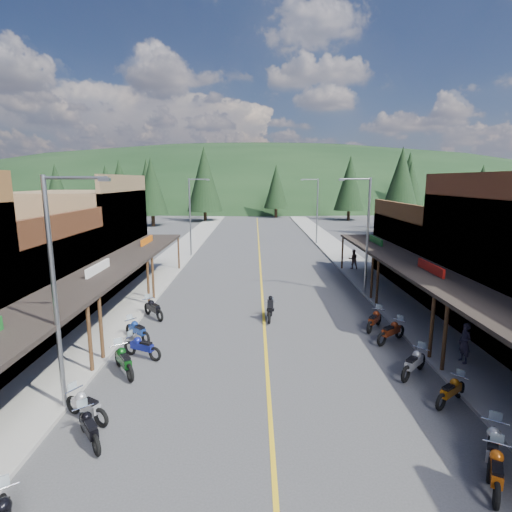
{
  "coord_description": "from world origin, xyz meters",
  "views": [
    {
      "loc": [
        -0.52,
        -18.64,
        7.83
      ],
      "look_at": [
        -0.43,
        6.68,
        3.0
      ],
      "focal_mm": 28.0,
      "sensor_mm": 36.0,
      "label": 1
    }
  ],
  "objects_px": {
    "bike_west_7": "(142,346)",
    "pedestrian_east_b": "(353,259)",
    "pine_3": "(276,187)",
    "rider_on_bike": "(270,310)",
    "bike_east_3": "(496,469)",
    "bike_east_6": "(414,362)",
    "pine_5": "(409,179)",
    "pine_9": "(410,189)",
    "bike_east_8": "(374,319)",
    "shop_west_3": "(80,238)",
    "pine_2": "(204,179)",
    "streetlight_1": "(191,214)",
    "bike_west_5": "(86,404)",
    "bike_west_4": "(89,427)",
    "bike_west_6": "(124,359)",
    "pine_7": "(120,183)",
    "bike_east_5": "(451,390)",
    "bike_east_7": "(391,331)",
    "pedestrian_east_a": "(465,343)",
    "pine_11": "(401,185)",
    "pine_8": "(107,193)",
    "pine_6": "(482,187)",
    "streetlight_0": "(58,285)",
    "bike_west_8": "(137,329)",
    "bike_east_4": "(493,445)",
    "streetlight_3": "(316,208)",
    "pine_10": "(152,186)",
    "shop_west_2": "(3,283)",
    "streetlight_2": "(366,231)",
    "shop_east_3": "(441,251)",
    "pine_1": "(147,183)",
    "pine_4": "(350,183)",
    "pine_0": "(56,187)",
    "bike_west_9": "(153,308)"
  },
  "relations": [
    {
      "from": "bike_west_7",
      "to": "pedestrian_east_b",
      "type": "bearing_deg",
      "value": -11.56
    },
    {
      "from": "pine_3",
      "to": "rider_on_bike",
      "type": "bearing_deg",
      "value": -93.3
    },
    {
      "from": "bike_east_3",
      "to": "bike_east_6",
      "type": "bearing_deg",
      "value": 116.0
    },
    {
      "from": "pine_3",
      "to": "pine_5",
      "type": "bearing_deg",
      "value": 11.31
    },
    {
      "from": "pine_9",
      "to": "bike_east_8",
      "type": "bearing_deg",
      "value": -112.65
    },
    {
      "from": "shop_west_3",
      "to": "pine_2",
      "type": "distance_m",
      "value": 47.07
    },
    {
      "from": "streetlight_1",
      "to": "bike_west_5",
      "type": "xyz_separation_m",
      "value": [
        0.88,
        -28.66,
        -3.89
      ]
    },
    {
      "from": "shop_west_3",
      "to": "bike_west_4",
      "type": "xyz_separation_m",
      "value": [
        8.28,
        -19.12,
        -2.97
      ]
    },
    {
      "from": "bike_west_6",
      "to": "bike_east_6",
      "type": "bearing_deg",
      "value": -35.04
    },
    {
      "from": "pine_7",
      "to": "bike_east_5",
      "type": "relative_size",
      "value": 6.61
    },
    {
      "from": "pine_2",
      "to": "pine_7",
      "type": "relative_size",
      "value": 1.12
    },
    {
      "from": "bike_east_7",
      "to": "bike_east_8",
      "type": "distance_m",
      "value": 1.74
    },
    {
      "from": "bike_west_5",
      "to": "pedestrian_east_a",
      "type": "distance_m",
      "value": 15.03
    },
    {
      "from": "streetlight_1",
      "to": "pine_11",
      "type": "bearing_deg",
      "value": 30.7
    },
    {
      "from": "bike_east_5",
      "to": "pine_11",
      "type": "bearing_deg",
      "value": 125.02
    },
    {
      "from": "pine_8",
      "to": "bike_west_5",
      "type": "height_order",
      "value": "pine_8"
    },
    {
      "from": "pine_6",
      "to": "pine_11",
      "type": "xyz_separation_m",
      "value": [
        -26.0,
        -26.0,
        0.7
      ]
    },
    {
      "from": "streetlight_1",
      "to": "pine_7",
      "type": "distance_m",
      "value": 59.59
    },
    {
      "from": "streetlight_0",
      "to": "bike_west_8",
      "type": "bearing_deg",
      "value": 84.04
    },
    {
      "from": "shop_west_3",
      "to": "bike_east_4",
      "type": "relative_size",
      "value": 5.1
    },
    {
      "from": "streetlight_3",
      "to": "pine_10",
      "type": "distance_m",
      "value": 32.06
    },
    {
      "from": "shop_west_2",
      "to": "pine_10",
      "type": "relative_size",
      "value": 0.94
    },
    {
      "from": "streetlight_2",
      "to": "bike_west_8",
      "type": "bearing_deg",
      "value": -149.03
    },
    {
      "from": "shop_east_3",
      "to": "bike_east_3",
      "type": "height_order",
      "value": "shop_east_3"
    },
    {
      "from": "bike_west_8",
      "to": "pine_10",
      "type": "bearing_deg",
      "value": 55.93
    },
    {
      "from": "bike_west_5",
      "to": "rider_on_bike",
      "type": "height_order",
      "value": "rider_on_bike"
    },
    {
      "from": "pine_1",
      "to": "streetlight_1",
      "type": "bearing_deg",
      "value": -70.45
    },
    {
      "from": "streetlight_3",
      "to": "bike_west_4",
      "type": "bearing_deg",
      "value": -108.23
    },
    {
      "from": "pine_5",
      "to": "bike_west_7",
      "type": "bearing_deg",
      "value": -118.13
    },
    {
      "from": "pine_6",
      "to": "pine_5",
      "type": "bearing_deg",
      "value": 146.31
    },
    {
      "from": "pine_2",
      "to": "pine_10",
      "type": "relative_size",
      "value": 1.21
    },
    {
      "from": "bike_west_7",
      "to": "bike_east_8",
      "type": "height_order",
      "value": "bike_east_8"
    },
    {
      "from": "pine_4",
      "to": "bike_east_3",
      "type": "distance_m",
      "value": 71.07
    },
    {
      "from": "bike_west_4",
      "to": "shop_east_3",
      "type": "bearing_deg",
      "value": 7.66
    },
    {
      "from": "shop_east_3",
      "to": "bike_west_5",
      "type": "height_order",
      "value": "shop_east_3"
    },
    {
      "from": "pine_1",
      "to": "pine_5",
      "type": "xyz_separation_m",
      "value": [
        58.0,
        2.0,
        0.75
      ]
    },
    {
      "from": "pine_0",
      "to": "pine_9",
      "type": "bearing_deg",
      "value": -14.88
    },
    {
      "from": "rider_on_bike",
      "to": "pine_3",
      "type": "bearing_deg",
      "value": 92.38
    },
    {
      "from": "pine_0",
      "to": "bike_east_8",
      "type": "bearing_deg",
      "value": -52.86
    },
    {
      "from": "shop_east_3",
      "to": "bike_east_5",
      "type": "xyz_separation_m",
      "value": [
        -7.33,
        -17.01,
        -1.99
      ]
    },
    {
      "from": "pine_3",
      "to": "bike_east_4",
      "type": "distance_m",
      "value": 75.06
    },
    {
      "from": "shop_west_2",
      "to": "pine_7",
      "type": "bearing_deg",
      "value": 103.8
    },
    {
      "from": "pine_4",
      "to": "bike_east_5",
      "type": "distance_m",
      "value": 67.06
    },
    {
      "from": "pine_2",
      "to": "bike_west_7",
      "type": "height_order",
      "value": "pine_2"
    },
    {
      "from": "pine_5",
      "to": "bike_east_3",
      "type": "xyz_separation_m",
      "value": [
        -28.34,
        -81.68,
        -7.42
      ]
    },
    {
      "from": "pine_10",
      "to": "bike_west_8",
      "type": "relative_size",
      "value": 5.71
    },
    {
      "from": "streetlight_0",
      "to": "bike_west_4",
      "type": "distance_m",
      "value": 4.55
    },
    {
      "from": "bike_west_7",
      "to": "bike_west_8",
      "type": "relative_size",
      "value": 0.99
    },
    {
      "from": "pine_6",
      "to": "bike_west_9",
      "type": "bearing_deg",
      "value": -130.77
    },
    {
      "from": "shop_east_3",
      "to": "pine_7",
      "type": "height_order",
      "value": "pine_7"
    }
  ]
}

